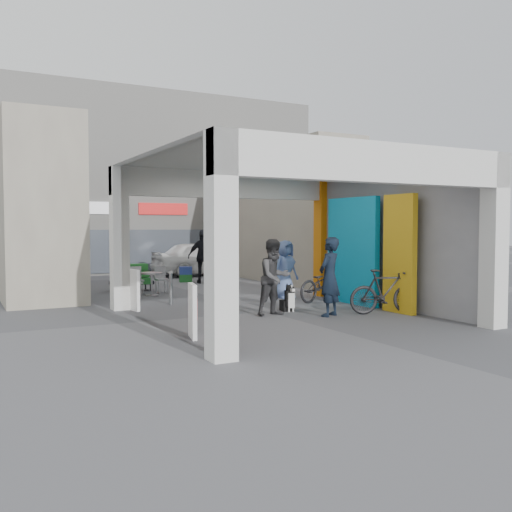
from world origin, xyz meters
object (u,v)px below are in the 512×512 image
man_elderly (285,269)px  produce_stand (132,280)px  cafe_set (145,285)px  border_collie (288,300)px  man_with_dog (329,277)px  white_van (203,258)px  man_crates (204,256)px  bicycle_rear (386,292)px  bicycle_front (323,284)px  man_back_turned (275,277)px

man_elderly → produce_stand: bearing=119.1°
cafe_set → man_elderly: 4.24m
border_collie → man_elderly: bearing=72.2°
man_with_dog → man_elderly: 3.40m
border_collie → white_van: bearing=90.2°
cafe_set → white_van: 6.84m
produce_stand → man_crates: man_crates is taller
man_elderly → white_van: bearing=71.5°
produce_stand → white_van: white_van is taller
bicycle_rear → man_with_dog: bearing=93.7°
bicycle_front → white_van: (0.26, 9.15, 0.23)m
man_with_dog → bicycle_rear: bearing=138.5°
man_elderly → border_collie: bearing=-132.0°
cafe_set → produce_stand: size_ratio=1.06×
man_back_turned → cafe_set: bearing=97.6°
bicycle_rear → bicycle_front: bearing=17.4°
man_back_turned → man_crates: man_crates is taller
border_collie → man_crates: man_crates is taller
bicycle_rear → man_crates: bearing=23.8°
man_with_dog → bicycle_front: (1.36, 2.21, -0.42)m
man_crates → man_with_dog: bearing=103.0°
border_collie → bicycle_front: bearing=43.4°
bicycle_rear → white_van: 11.69m
man_with_dog → man_elderly: man_with_dog is taller
man_with_dog → white_van: (1.62, 11.35, -0.18)m
cafe_set → man_crates: man_crates is taller
cafe_set → border_collie: (2.07, -4.82, -0.02)m
produce_stand → man_elderly: man_elderly is taller
bicycle_rear → white_van: bearing=16.1°
man_back_turned → bicycle_rear: 2.63m
man_with_dog → bicycle_front: 2.62m
cafe_set → bicycle_front: (3.85, -3.70, 0.19)m
cafe_set → man_with_dog: bearing=-67.1°
man_elderly → man_crates: 5.00m
man_back_turned → produce_stand: bearing=95.6°
border_collie → white_van: (2.05, 10.26, 0.44)m
cafe_set → bicycle_rear: bearing=-58.3°
produce_stand → bicycle_front: bicycle_front is taller
man_with_dog → bicycle_rear: man_with_dog is taller
man_with_dog → bicycle_rear: (1.36, -0.33, -0.38)m
man_crates → man_elderly: bearing=110.6°
man_back_turned → bicycle_rear: size_ratio=1.01×
white_van → produce_stand: bearing=134.6°
man_back_turned → man_elderly: size_ratio=1.06×
cafe_set → bicycle_front: 5.35m
man_with_dog → white_van: 11.47m
man_elderly → bicycle_front: (0.55, -1.09, -0.34)m
man_with_dog → produce_stand: bearing=-97.8°
produce_stand → bicycle_front: size_ratio=0.70×
man_crates → produce_stand: bearing=37.6°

